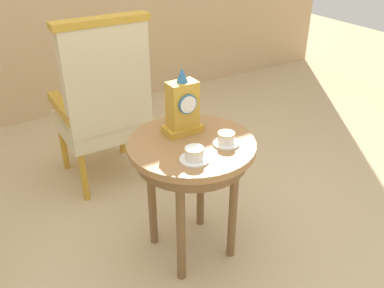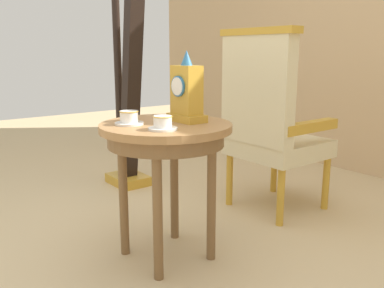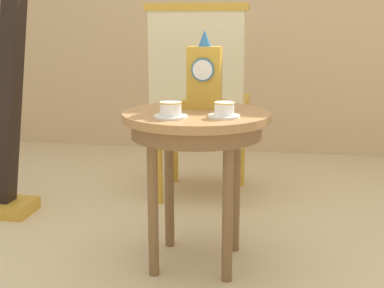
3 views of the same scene
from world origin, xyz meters
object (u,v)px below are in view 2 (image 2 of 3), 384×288
object	(u,v)px
side_table	(166,142)
harp	(127,95)
teacup_right	(163,123)
armchair	(269,120)
teacup_left	(129,118)
mantel_clock	(186,93)

from	to	relation	value
side_table	harp	xyz separation A→B (m)	(-1.13, 0.43, 0.11)
teacup_right	armchair	size ratio (longest dim) A/B	0.11
side_table	teacup_left	xyz separation A→B (m)	(-0.08, -0.15, 0.12)
side_table	armchair	bearing A→B (deg)	98.50
teacup_left	armchair	size ratio (longest dim) A/B	0.12
teacup_right	teacup_left	bearing A→B (deg)	-167.04
teacup_right	mantel_clock	xyz separation A→B (m)	(-0.11, 0.21, 0.11)
teacup_left	teacup_right	distance (m)	0.21
teacup_left	harp	world-z (taller)	harp
teacup_left	armchair	world-z (taller)	armchair
teacup_left	mantel_clock	distance (m)	0.30
teacup_left	harp	bearing A→B (deg)	151.22
side_table	mantel_clock	distance (m)	0.25
mantel_clock	armchair	bearing A→B (deg)	100.92
teacup_left	teacup_right	world-z (taller)	teacup_left
teacup_left	armchair	distance (m)	1.02
teacup_left	armchair	xyz separation A→B (m)	(-0.05, 1.01, -0.11)
harp	mantel_clock	bearing A→B (deg)	-15.45
teacup_right	armchair	xyz separation A→B (m)	(-0.26, 0.96, -0.11)
mantel_clock	armchair	xyz separation A→B (m)	(-0.14, 0.75, -0.22)
mantel_clock	side_table	bearing A→B (deg)	-98.38
side_table	mantel_clock	world-z (taller)	mantel_clock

